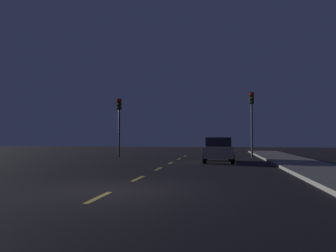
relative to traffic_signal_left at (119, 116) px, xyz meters
name	(u,v)px	position (x,y,z in m)	size (l,w,h in m)	color
ground_plane	(161,168)	(5.27, -8.84, -3.37)	(80.00, 80.00, 0.00)	black
sidewalk_curb_right	(316,169)	(12.77, -8.84, -3.30)	(3.00, 40.00, 0.15)	gray
lane_stripe_nearest	(99,197)	(5.27, -17.04, -3.37)	(0.16, 1.60, 0.01)	#EACC4C
lane_stripe_second	(138,179)	(5.27, -13.24, -3.37)	(0.16, 1.60, 0.01)	#EACC4C
lane_stripe_third	(158,169)	(5.27, -9.44, -3.37)	(0.16, 1.60, 0.01)	#EACC4C
lane_stripe_fourth	(171,163)	(5.27, -5.64, -3.37)	(0.16, 1.60, 0.01)	#EACC4C
lane_stripe_fifth	(179,159)	(5.27, -1.84, -3.37)	(0.16, 1.60, 0.01)	#EACC4C
lane_stripe_sixth	(185,156)	(5.27, 1.96, -3.37)	(0.16, 1.60, 0.01)	#EACC4C
traffic_signal_left	(119,116)	(0.00, 0.00, 0.00)	(0.32, 0.38, 4.80)	black
traffic_signal_right	(252,112)	(10.66, 0.00, 0.17)	(0.32, 0.38, 5.07)	#2D2D30
car_stopped_ahead	(218,150)	(8.14, -4.44, -2.58)	(1.96, 4.01, 1.58)	gray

